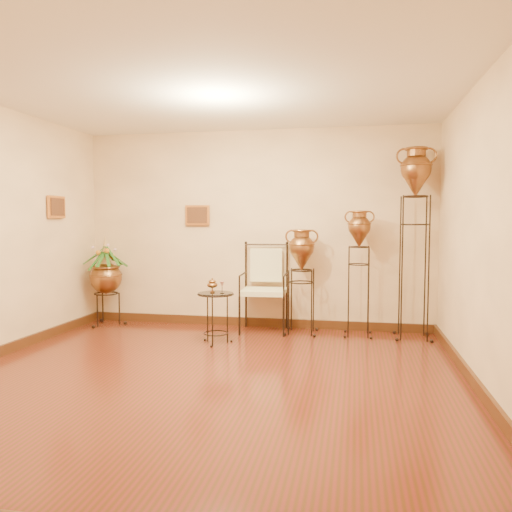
% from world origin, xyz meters
% --- Properties ---
extents(ground, '(5.00, 5.00, 0.00)m').
position_xyz_m(ground, '(0.00, 0.00, 0.00)').
color(ground, maroon).
rests_on(ground, ground).
extents(room_shell, '(5.02, 5.02, 2.81)m').
position_xyz_m(room_shell, '(-0.01, 0.01, 1.73)').
color(room_shell, '#FFD8A4').
rests_on(room_shell, ground).
extents(amphora_tall, '(0.60, 0.60, 2.47)m').
position_xyz_m(amphora_tall, '(2.15, 2.15, 1.26)').
color(amphora_tall, black).
rests_on(amphora_tall, ground).
extents(amphora_mid, '(0.46, 0.46, 1.67)m').
position_xyz_m(amphora_mid, '(1.46, 2.15, 0.84)').
color(amphora_mid, black).
rests_on(amphora_mid, ground).
extents(amphora_short, '(0.57, 0.57, 1.43)m').
position_xyz_m(amphora_short, '(0.70, 2.15, 0.71)').
color(amphora_short, black).
rests_on(amphora_short, ground).
extents(planter_urn, '(0.85, 0.85, 1.34)m').
position_xyz_m(planter_urn, '(-2.15, 2.15, 0.75)').
color(planter_urn, black).
rests_on(planter_urn, ground).
extents(armchair, '(0.71, 0.67, 1.21)m').
position_xyz_m(armchair, '(0.19, 2.15, 0.61)').
color(armchair, black).
rests_on(armchair, ground).
extents(side_table, '(0.50, 0.50, 0.80)m').
position_xyz_m(side_table, '(-0.27, 1.38, 0.33)').
color(side_table, black).
rests_on(side_table, ground).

